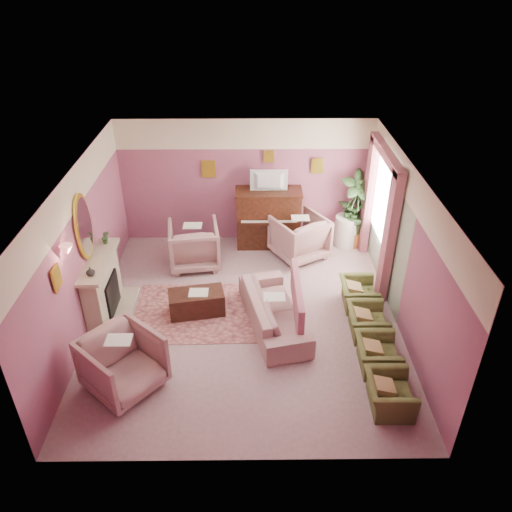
{
  "coord_description": "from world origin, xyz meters",
  "views": [
    {
      "loc": [
        0.12,
        -7.2,
        5.79
      ],
      "look_at": [
        0.2,
        0.4,
        1.08
      ],
      "focal_mm": 35.0,
      "sensor_mm": 36.0,
      "label": 1
    }
  ],
  "objects_px": {
    "floral_armchair_right": "(300,235)",
    "floral_armchair_front": "(123,361)",
    "piano": "(268,219)",
    "floral_armchair_left": "(194,243)",
    "coffee_table": "(197,303)",
    "side_table": "(346,231)",
    "olive_chair_a": "(390,390)",
    "olive_chair_c": "(367,318)",
    "olive_chair_b": "(378,351)",
    "sofa": "(274,305)",
    "olive_chair_d": "(359,291)",
    "television": "(269,180)"
  },
  "relations": [
    {
      "from": "television",
      "to": "side_table",
      "type": "bearing_deg",
      "value": 0.33
    },
    {
      "from": "side_table",
      "to": "piano",
      "type": "bearing_deg",
      "value": 178.7
    },
    {
      "from": "coffee_table",
      "to": "side_table",
      "type": "xyz_separation_m",
      "value": [
        3.16,
        2.48,
        0.12
      ]
    },
    {
      "from": "television",
      "to": "olive_chair_a",
      "type": "height_order",
      "value": "television"
    },
    {
      "from": "sofa",
      "to": "olive_chair_c",
      "type": "relative_size",
      "value": 2.75
    },
    {
      "from": "floral_armchair_right",
      "to": "olive_chair_d",
      "type": "xyz_separation_m",
      "value": [
        0.96,
        -1.79,
        -0.19
      ]
    },
    {
      "from": "olive_chair_b",
      "to": "olive_chair_c",
      "type": "height_order",
      "value": "same"
    },
    {
      "from": "piano",
      "to": "coffee_table",
      "type": "height_order",
      "value": "piano"
    },
    {
      "from": "piano",
      "to": "floral_armchair_left",
      "type": "distance_m",
      "value": 1.8
    },
    {
      "from": "television",
      "to": "floral_armchair_right",
      "type": "distance_m",
      "value": 1.35
    },
    {
      "from": "television",
      "to": "sofa",
      "type": "distance_m",
      "value": 3.06
    },
    {
      "from": "floral_armchair_left",
      "to": "olive_chair_c",
      "type": "distance_m",
      "value": 3.95
    },
    {
      "from": "floral_armchair_front",
      "to": "sofa",
      "type": "bearing_deg",
      "value": 32.26
    },
    {
      "from": "piano",
      "to": "olive_chair_b",
      "type": "distance_m",
      "value": 4.29
    },
    {
      "from": "floral_armchair_right",
      "to": "floral_armchair_front",
      "type": "relative_size",
      "value": 1.0
    },
    {
      "from": "piano",
      "to": "side_table",
      "type": "distance_m",
      "value": 1.79
    },
    {
      "from": "olive_chair_a",
      "to": "side_table",
      "type": "bearing_deg",
      "value": 88.31
    },
    {
      "from": "piano",
      "to": "sofa",
      "type": "bearing_deg",
      "value": -89.7
    },
    {
      "from": "olive_chair_b",
      "to": "olive_chair_c",
      "type": "relative_size",
      "value": 1.0
    },
    {
      "from": "television",
      "to": "olive_chair_d",
      "type": "distance_m",
      "value": 3.06
    },
    {
      "from": "television",
      "to": "olive_chair_b",
      "type": "xyz_separation_m",
      "value": [
        1.62,
        -3.91,
        -1.27
      ]
    },
    {
      "from": "sofa",
      "to": "side_table",
      "type": "height_order",
      "value": "sofa"
    },
    {
      "from": "piano",
      "to": "floral_armchair_right",
      "type": "bearing_deg",
      "value": -38.69
    },
    {
      "from": "floral_armchair_front",
      "to": "olive_chair_b",
      "type": "distance_m",
      "value": 3.96
    },
    {
      "from": "floral_armchair_right",
      "to": "olive_chair_b",
      "type": "distance_m",
      "value": 3.57
    },
    {
      "from": "side_table",
      "to": "olive_chair_a",
      "type": "bearing_deg",
      "value": -91.69
    },
    {
      "from": "floral_armchair_left",
      "to": "floral_armchair_front",
      "type": "xyz_separation_m",
      "value": [
        -0.73,
        -3.5,
        0.0
      ]
    },
    {
      "from": "coffee_table",
      "to": "sofa",
      "type": "bearing_deg",
      "value": -14.25
    },
    {
      "from": "sofa",
      "to": "piano",
      "type": "bearing_deg",
      "value": 90.3
    },
    {
      "from": "olive_chair_b",
      "to": "olive_chair_d",
      "type": "distance_m",
      "value": 1.64
    },
    {
      "from": "floral_armchair_front",
      "to": "piano",
      "type": "bearing_deg",
      "value": 61.92
    },
    {
      "from": "television",
      "to": "floral_armchair_right",
      "type": "bearing_deg",
      "value": -35.93
    },
    {
      "from": "floral_armchair_right",
      "to": "olive_chair_c",
      "type": "relative_size",
      "value": 1.36
    },
    {
      "from": "floral_armchair_right",
      "to": "coffee_table",
      "type": "bearing_deg",
      "value": -135.9
    },
    {
      "from": "olive_chair_a",
      "to": "side_table",
      "type": "xyz_separation_m",
      "value": [
        0.14,
        4.74,
        0.02
      ]
    },
    {
      "from": "olive_chair_c",
      "to": "olive_chair_d",
      "type": "xyz_separation_m",
      "value": [
        0.0,
        0.82,
        0.0
      ]
    },
    {
      "from": "olive_chair_d",
      "to": "coffee_table",
      "type": "bearing_deg",
      "value": -176.25
    },
    {
      "from": "floral_armchair_right",
      "to": "side_table",
      "type": "height_order",
      "value": "floral_armchair_right"
    },
    {
      "from": "floral_armchair_right",
      "to": "side_table",
      "type": "distance_m",
      "value": 1.22
    },
    {
      "from": "floral_armchair_front",
      "to": "olive_chair_c",
      "type": "xyz_separation_m",
      "value": [
        3.94,
        1.21,
        -0.19
      ]
    },
    {
      "from": "sofa",
      "to": "olive_chair_d",
      "type": "xyz_separation_m",
      "value": [
        1.61,
        0.56,
        -0.1
      ]
    },
    {
      "from": "coffee_table",
      "to": "floral_armchair_left",
      "type": "relative_size",
      "value": 0.95
    },
    {
      "from": "floral_armchair_front",
      "to": "olive_chair_b",
      "type": "xyz_separation_m",
      "value": [
        3.94,
        0.39,
        -0.19
      ]
    },
    {
      "from": "piano",
      "to": "television",
      "type": "bearing_deg",
      "value": -90.0
    },
    {
      "from": "piano",
      "to": "olive_chair_a",
      "type": "relative_size",
      "value": 1.81
    },
    {
      "from": "floral_armchair_left",
      "to": "floral_armchair_front",
      "type": "distance_m",
      "value": 3.58
    },
    {
      "from": "olive_chair_d",
      "to": "side_table",
      "type": "xyz_separation_m",
      "value": [
        0.14,
        2.28,
        0.02
      ]
    },
    {
      "from": "olive_chair_d",
      "to": "side_table",
      "type": "bearing_deg",
      "value": 86.49
    },
    {
      "from": "television",
      "to": "olive_chair_c",
      "type": "relative_size",
      "value": 1.03
    },
    {
      "from": "floral_armchair_left",
      "to": "floral_armchair_right",
      "type": "relative_size",
      "value": 1.0
    }
  ]
}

